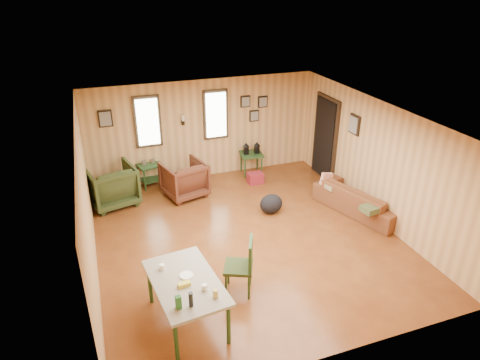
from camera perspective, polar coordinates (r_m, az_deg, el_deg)
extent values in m
cube|color=brown|center=(8.27, 0.94, -7.77)|extent=(5.50, 6.00, 0.02)
cube|color=#997C5B|center=(7.22, 1.08, 8.44)|extent=(5.50, 6.00, 0.02)
cube|color=#DCAD6E|center=(10.32, -4.89, 6.72)|extent=(5.50, 0.02, 2.40)
cube|color=#DCAD6E|center=(5.39, 12.60, -13.60)|extent=(5.50, 0.02, 2.40)
cube|color=#DCAD6E|center=(7.28, -19.85, -3.41)|extent=(0.02, 6.00, 2.40)
cube|color=#DCAD6E|center=(8.93, 17.84, 2.40)|extent=(0.02, 6.00, 2.40)
cube|color=black|center=(9.95, -12.21, 7.60)|extent=(0.60, 0.05, 1.20)
cube|color=#E0F2D1|center=(9.91, -12.18, 7.54)|extent=(0.48, 0.04, 1.06)
cube|color=black|center=(10.25, -3.27, 8.70)|extent=(0.60, 0.05, 1.20)
cube|color=#E0F2D1|center=(10.22, -3.21, 8.63)|extent=(0.48, 0.04, 1.06)
cube|color=black|center=(10.08, -7.62, 7.61)|extent=(0.07, 0.05, 0.12)
cylinder|color=silver|center=(9.99, -7.59, 8.22)|extent=(0.07, 0.07, 0.14)
cube|color=black|center=(10.47, 11.30, 5.42)|extent=(0.06, 1.00, 2.05)
cube|color=black|center=(10.45, 11.11, 5.40)|extent=(0.04, 0.82, 1.90)
cube|color=black|center=(10.41, 0.72, 10.43)|extent=(0.24, 0.04, 0.28)
cube|color=#9E998C|center=(10.38, 0.78, 10.39)|extent=(0.19, 0.02, 0.22)
cube|color=black|center=(10.58, 3.04, 10.37)|extent=(0.24, 0.04, 0.28)
cube|color=#9E998C|center=(10.56, 3.10, 10.33)|extent=(0.19, 0.02, 0.22)
cube|color=black|center=(10.60, 1.89, 8.56)|extent=(0.24, 0.04, 0.28)
cube|color=#9E998C|center=(10.57, 1.95, 8.51)|extent=(0.19, 0.02, 0.22)
cube|color=black|center=(9.84, -17.52, 7.82)|extent=(0.30, 0.04, 0.38)
cube|color=#9E998C|center=(9.81, -17.51, 7.77)|extent=(0.24, 0.02, 0.31)
cube|color=black|center=(9.38, 15.02, 7.15)|extent=(0.04, 0.34, 0.42)
cube|color=#9E998C|center=(9.36, 14.87, 7.14)|extent=(0.02, 0.27, 0.34)
imported|color=brown|center=(9.29, 15.74, -1.95)|extent=(1.17, 2.06, 0.77)
imported|color=#542919|center=(9.65, -7.47, 0.32)|extent=(1.05, 1.01, 0.89)
imported|color=#2E3A1A|center=(9.60, -16.74, -0.47)|extent=(1.14, 1.09, 0.98)
cube|color=#254A21|center=(10.21, -12.00, 2.00)|extent=(0.64, 0.61, 0.04)
cube|color=#254A21|center=(10.36, -11.81, 0.17)|extent=(0.58, 0.55, 0.03)
cylinder|color=#254A21|center=(10.08, -12.59, -0.09)|extent=(0.05, 0.05, 0.53)
cylinder|color=#254A21|center=(10.23, -10.27, 0.53)|extent=(0.05, 0.05, 0.53)
cylinder|color=#254A21|center=(10.41, -13.41, 0.69)|extent=(0.05, 0.05, 0.53)
cylinder|color=#254A21|center=(10.56, -11.16, 1.28)|extent=(0.05, 0.05, 0.53)
cube|color=brown|center=(10.14, -12.65, 2.28)|extent=(0.10, 0.04, 0.13)
cube|color=brown|center=(10.21, -11.53, 2.53)|extent=(0.09, 0.04, 0.12)
cube|color=#254A21|center=(10.61, 1.53, 3.46)|extent=(0.59, 0.59, 0.04)
cylinder|color=#254A21|center=(10.48, 0.67, 1.60)|extent=(0.04, 0.04, 0.53)
cylinder|color=#254A21|center=(10.57, 2.90, 1.80)|extent=(0.04, 0.04, 0.53)
cylinder|color=#254A21|center=(10.85, 0.16, 2.49)|extent=(0.04, 0.04, 0.53)
cylinder|color=#254A21|center=(10.95, 2.32, 2.68)|extent=(0.04, 0.04, 0.53)
cube|color=black|center=(10.53, 0.81, 3.98)|extent=(0.13, 0.13, 0.19)
cone|color=black|center=(10.48, 0.81, 4.73)|extent=(0.18, 0.18, 0.11)
cube|color=black|center=(10.59, 2.26, 4.10)|extent=(0.13, 0.13, 0.19)
cone|color=black|center=(10.54, 2.28, 4.85)|extent=(0.18, 0.18, 0.11)
cube|color=maroon|center=(10.28, 2.06, 0.27)|extent=(0.37, 0.26, 0.26)
ellipsoid|color=black|center=(9.00, 4.17, -3.19)|extent=(0.58, 0.50, 0.42)
cube|color=#46502D|center=(8.64, 17.07, -3.67)|extent=(0.40, 0.34, 0.12)
cube|color=red|center=(9.45, 11.44, 0.16)|extent=(0.33, 0.13, 0.32)
cube|color=gray|center=(9.34, 12.33, -0.84)|extent=(0.34, 0.28, 0.09)
cube|color=gray|center=(6.13, -7.29, -13.38)|extent=(1.02, 1.53, 0.05)
cylinder|color=#254A21|center=(5.86, -8.50, -20.61)|extent=(0.06, 0.06, 0.69)
cylinder|color=#254A21|center=(6.03, -1.54, -18.59)|extent=(0.06, 0.06, 0.69)
cylinder|color=#254A21|center=(6.77, -11.92, -13.44)|extent=(0.06, 0.06, 0.69)
cylinder|color=#254A21|center=(6.91, -5.96, -11.96)|extent=(0.06, 0.06, 0.69)
cylinder|color=white|center=(5.92, -4.74, -14.06)|extent=(0.09, 0.09, 0.09)
cylinder|color=white|center=(6.34, -10.34, -11.35)|extent=(0.09, 0.09, 0.09)
cube|color=#236127|center=(5.66, -8.22, -15.81)|extent=(0.07, 0.07, 0.18)
cylinder|color=black|center=(5.66, -6.57, -15.54)|extent=(0.06, 0.06, 0.21)
cylinder|color=#CEB651|center=(5.79, -3.28, -14.86)|extent=(0.08, 0.08, 0.12)
cylinder|color=white|center=(6.19, -7.18, -12.51)|extent=(0.21, 0.21, 0.02)
cube|color=yellow|center=(6.02, -7.45, -13.63)|extent=(0.18, 0.10, 0.06)
cube|color=#2E3A1A|center=(6.76, -0.22, -11.51)|extent=(0.58, 0.58, 0.05)
cube|color=#254A21|center=(6.59, 1.42, -9.79)|extent=(0.21, 0.40, 0.48)
cylinder|color=#254A21|center=(6.78, -1.87, -13.94)|extent=(0.05, 0.05, 0.46)
cylinder|color=#254A21|center=(6.76, 1.20, -14.09)|extent=(0.05, 0.05, 0.46)
cylinder|color=#254A21|center=(7.06, -1.56, -12.11)|extent=(0.05, 0.05, 0.46)
cylinder|color=#254A21|center=(7.04, 1.37, -12.25)|extent=(0.05, 0.05, 0.46)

